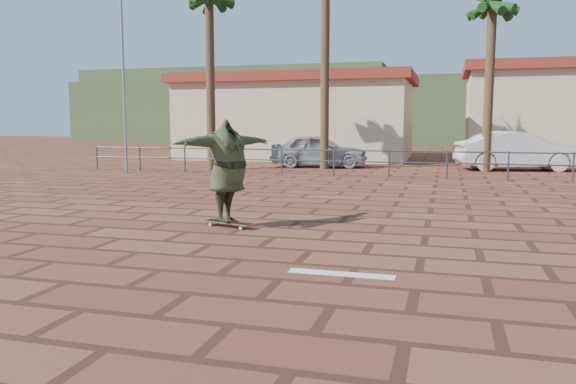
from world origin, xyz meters
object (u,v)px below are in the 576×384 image
object	(u,v)px
longboard	(228,223)
car_white	(517,151)
skateboarder	(228,171)
car_silver	(319,151)

from	to	relation	value
longboard	car_white	xyz separation A→B (m)	(6.72, 15.02, 0.72)
longboard	skateboarder	size ratio (longest dim) A/B	0.45
longboard	car_white	world-z (taller)	car_white
longboard	car_silver	world-z (taller)	car_silver
skateboarder	longboard	bearing A→B (deg)	69.02
car_silver	car_white	size ratio (longest dim) A/B	0.87
skateboarder	car_silver	world-z (taller)	skateboarder
car_silver	longboard	bearing A→B (deg)	178.33
car_silver	car_white	xyz separation A→B (m)	(8.24, 0.50, 0.08)
skateboarder	car_silver	distance (m)	14.61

